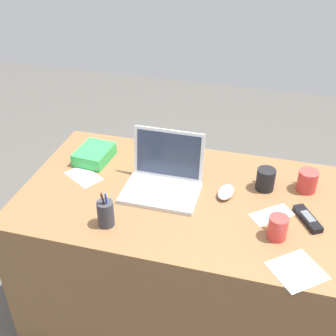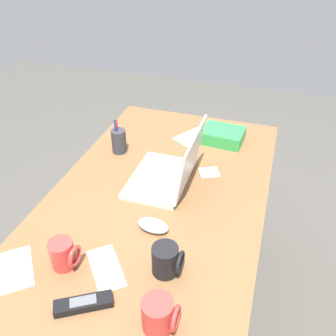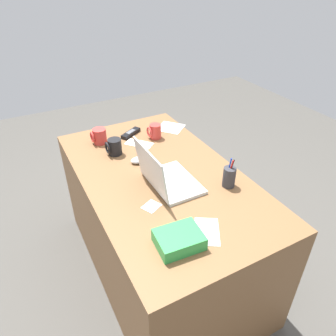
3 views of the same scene
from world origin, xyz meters
The scene contains 14 objects.
ground_plane centered at (0.00, 0.00, 0.00)m, with size 6.00×6.00×0.00m, color #4C4944.
desk centered at (0.00, 0.00, 0.37)m, with size 1.41×0.81×0.75m, color brown.
laptop centered at (-0.10, 0.02, 0.80)m, with size 0.32×0.26×0.24m.
computer_mouse centered at (0.16, 0.05, 0.76)m, with size 0.06×0.11×0.03m, color silver.
coffee_mug_white centered at (0.49, 0.18, 0.79)m, with size 0.08×0.10×0.10m.
coffee_mug_tall centered at (0.32, 0.14, 0.79)m, with size 0.08×0.09×0.10m.
coffee_mug_spare centered at (0.39, -0.16, 0.79)m, with size 0.07×0.09×0.09m.
cordless_phone centered at (0.50, -0.04, 0.76)m, with size 0.12×0.16×0.03m.
pen_holder centered at (-0.26, -0.26, 0.80)m, with size 0.06×0.06×0.16m.
snack_bag centered at (-0.49, 0.16, 0.78)m, with size 0.15×0.19×0.06m, color green.
paper_note_near_laptop centered at (0.47, -0.32, 0.75)m, with size 0.17×0.16×0.00m, color white.
paper_note_left centered at (-0.48, 0.02, 0.75)m, with size 0.17×0.10×0.00m, color white.
paper_note_right centered at (0.37, -0.03, 0.75)m, with size 0.17×0.08×0.00m, color white.
paper_note_front centered at (-0.22, 0.16, 0.75)m, with size 0.07×0.08×0.00m, color white.
Camera 1 is at (0.32, -1.47, 1.89)m, focal length 47.25 mm.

